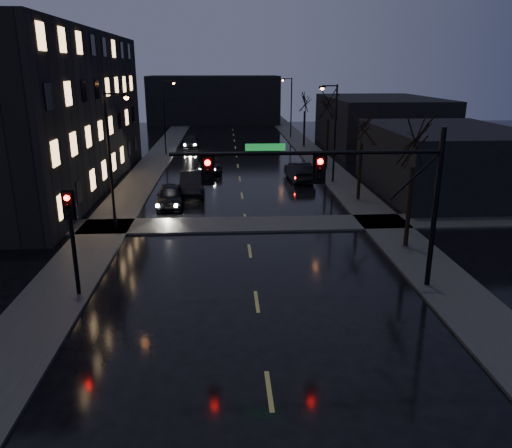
{
  "coord_description": "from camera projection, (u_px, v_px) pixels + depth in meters",
  "views": [
    {
      "loc": [
        -1.17,
        -10.72,
        9.25
      ],
      "look_at": [
        0.0,
        8.55,
        3.2
      ],
      "focal_mm": 35.0,
      "sensor_mm": 36.0,
      "label": 1
    }
  ],
  "objects": [
    {
      "name": "sidewalk_right",
      "position": [
        329.0,
        170.0,
        46.86
      ],
      "size": [
        3.0,
        140.0,
        0.12
      ],
      "primitive_type": "cube",
      "color": "#2D2D2B",
      "rests_on": "ground"
    },
    {
      "name": "sidewalk_cross",
      "position": [
        246.0,
        224.0,
        30.65
      ],
      "size": [
        40.0,
        3.0,
        0.12
      ],
      "primitive_type": "cube",
      "color": "#2D2D2B",
      "rests_on": "ground"
    },
    {
      "name": "tree_near",
      "position": [
        416.0,
        131.0,
        25.01
      ],
      "size": [
        3.52,
        3.52,
        8.08
      ],
      "color": "black",
      "rests_on": "ground"
    },
    {
      "name": "tree_mid_a",
      "position": [
        363.0,
        120.0,
        34.65
      ],
      "size": [
        3.3,
        3.3,
        7.58
      ],
      "color": "black",
      "rests_on": "ground"
    },
    {
      "name": "tree_far",
      "position": [
        305.0,
        96.0,
        59.34
      ],
      "size": [
        3.43,
        3.43,
        7.88
      ],
      "color": "black",
      "rests_on": "ground"
    },
    {
      "name": "signal_mast",
      "position": [
        349.0,
        180.0,
        20.38
      ],
      "size": [
        11.11,
        0.41,
        7.0
      ],
      "color": "black",
      "rests_on": "ground"
    },
    {
      "name": "commercial_right_near",
      "position": [
        445.0,
        161.0,
        37.96
      ],
      "size": [
        10.0,
        14.0,
        5.0
      ],
      "primitive_type": "cube",
      "color": "black",
      "rests_on": "ground"
    },
    {
      "name": "streetlight_l_near",
      "position": [
        113.0,
        150.0,
        28.32
      ],
      "size": [
        1.53,
        0.28,
        8.0
      ],
      "color": "black",
      "rests_on": "ground"
    },
    {
      "name": "streetlight_r_far",
      "position": [
        290.0,
        103.0,
        67.3
      ],
      "size": [
        1.53,
        0.28,
        8.0
      ],
      "color": "black",
      "rests_on": "ground"
    },
    {
      "name": "oncoming_car_d",
      "position": [
        191.0,
        142.0,
        60.57
      ],
      "size": [
        2.01,
        4.6,
        1.32
      ],
      "primitive_type": "imported",
      "rotation": [
        0.0,
        0.0,
        0.04
      ],
      "color": "black",
      "rests_on": "ground"
    },
    {
      "name": "far_block",
      "position": [
        214.0,
        100.0,
        85.96
      ],
      "size": [
        22.0,
        10.0,
        8.0
      ],
      "primitive_type": "cube",
      "color": "black",
      "rests_on": "ground"
    },
    {
      "name": "streetlight_r_mid",
      "position": [
        333.0,
        125.0,
        40.63
      ],
      "size": [
        1.53,
        0.28,
        8.0
      ],
      "color": "black",
      "rests_on": "ground"
    },
    {
      "name": "sidewalk_left",
      "position": [
        146.0,
        172.0,
        45.87
      ],
      "size": [
        3.0,
        140.0,
        0.12
      ],
      "primitive_type": "cube",
      "color": "#2D2D2B",
      "rests_on": "ground"
    },
    {
      "name": "oncoming_car_c",
      "position": [
        208.0,
        165.0,
        46.07
      ],
      "size": [
        2.78,
        5.16,
        1.37
      ],
      "primitive_type": "imported",
      "rotation": [
        0.0,
        0.0,
        0.1
      ],
      "color": "black",
      "rests_on": "ground"
    },
    {
      "name": "lead_car",
      "position": [
        299.0,
        171.0,
        42.68
      ],
      "size": [
        2.15,
        4.98,
        1.6
      ],
      "primitive_type": "imported",
      "rotation": [
        0.0,
        0.0,
        3.24
      ],
      "color": "black",
      "rests_on": "ground"
    },
    {
      "name": "commercial_right_far",
      "position": [
        379.0,
        123.0,
        58.85
      ],
      "size": [
        12.0,
        18.0,
        6.0
      ],
      "primitive_type": "cube",
      "color": "black",
      "rests_on": "ground"
    },
    {
      "name": "oncoming_car_b",
      "position": [
        192.0,
        183.0,
        38.1
      ],
      "size": [
        1.97,
        5.25,
        1.71
      ],
      "primitive_type": "imported",
      "rotation": [
        0.0,
        0.0,
        0.03
      ],
      "color": "black",
      "rests_on": "ground"
    },
    {
      "name": "signal_pole_left",
      "position": [
        71.0,
        229.0,
        20.27
      ],
      "size": [
        0.35,
        0.41,
        4.53
      ],
      "color": "black",
      "rests_on": "ground"
    },
    {
      "name": "streetlight_l_far",
      "position": [
        166.0,
        111.0,
        54.04
      ],
      "size": [
        1.53,
        0.28,
        8.0
      ],
      "color": "black",
      "rests_on": "ground"
    },
    {
      "name": "apartment_block",
      "position": [
        28.0,
        112.0,
        38.87
      ],
      "size": [
        12.0,
        30.0,
        12.0
      ],
      "primitive_type": "cube",
      "color": "black",
      "rests_on": "ground"
    },
    {
      "name": "tree_mid_b",
      "position": [
        329.0,
        98.0,
        45.84
      ],
      "size": [
        3.74,
        3.74,
        8.59
      ],
      "color": "black",
      "rests_on": "ground"
    },
    {
      "name": "oncoming_car_a",
      "position": [
        170.0,
        196.0,
        34.65
      ],
      "size": [
        2.09,
        4.6,
        1.53
      ],
      "primitive_type": "imported",
      "rotation": [
        0.0,
        0.0,
        0.06
      ],
      "color": "black",
      "rests_on": "ground"
    },
    {
      "name": "ground",
      "position": [
        276.0,
        438.0,
        13.05
      ],
      "size": [
        160.0,
        160.0,
        0.0
      ],
      "primitive_type": "plane",
      "color": "black",
      "rests_on": "ground"
    }
  ]
}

